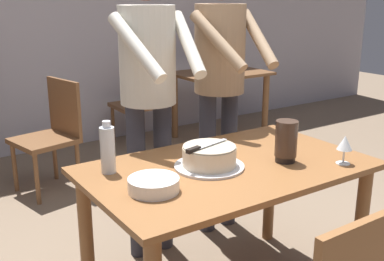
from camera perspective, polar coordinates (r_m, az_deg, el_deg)
name	(u,v)px	position (r m, az deg, el deg)	size (l,w,h in m)	color
back_wall	(36,16)	(4.96, -18.37, 13.03)	(10.00, 0.12, 2.70)	#ADA8B2
main_dining_table	(228,188)	(2.37, 4.34, -6.94)	(1.39, 0.84, 0.75)	brown
cake_on_platter	(209,157)	(2.26, 2.11, -3.28)	(0.34, 0.34, 0.11)	silver
cake_knife	(199,148)	(2.19, 0.91, -2.15)	(0.27, 0.09, 0.02)	silver
plate_stack	(154,185)	(2.01, -4.68, -6.57)	(0.22, 0.22, 0.06)	white
wine_glass_near	(345,144)	(2.41, 18.04, -1.55)	(0.08, 0.08, 0.14)	silver
water_bottle	(108,149)	(2.21, -10.19, -2.24)	(0.07, 0.07, 0.25)	silver
hurricane_lamp	(286,141)	(2.37, 11.35, -1.25)	(0.11, 0.11, 0.21)	black
person_cutting_cake	(149,82)	(2.70, -5.27, 5.89)	(0.47, 0.55, 1.72)	#2D2D38
person_standing_beside	(220,73)	(3.01, 3.46, 7.00)	(0.47, 0.55, 1.72)	#2D2D38
background_table	(220,87)	(5.20, 3.47, 5.34)	(1.00, 0.70, 0.74)	brown
background_chair_0	(52,131)	(3.95, -16.62, -0.10)	(0.52, 0.52, 0.90)	brown
background_chair_2	(142,99)	(5.00, -6.13, 3.83)	(0.44, 0.44, 0.90)	brown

